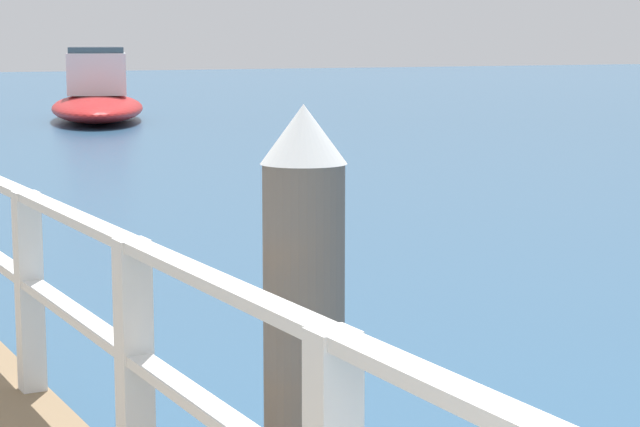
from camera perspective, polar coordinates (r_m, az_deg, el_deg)
The scene contains 2 objects.
dock_piling_near at distance 4.10m, azimuth -0.77°, elevation -8.17°, with size 0.29×0.29×1.93m.
boat_1 at distance 32.50m, azimuth -10.72°, elevation 5.61°, with size 4.64×8.05×1.95m.
Camera 1 is at (-0.17, -0.22, 2.15)m, focal length 66.18 mm.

